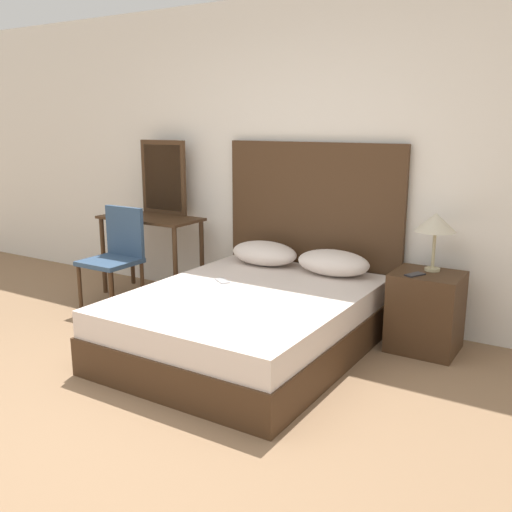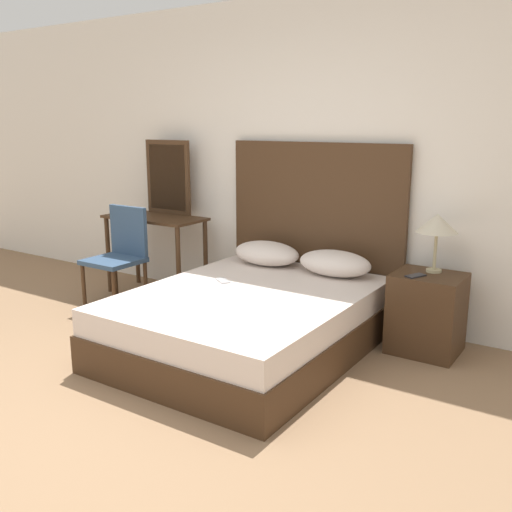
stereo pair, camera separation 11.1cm
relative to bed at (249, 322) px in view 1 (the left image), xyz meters
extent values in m
plane|color=#8C6B4C|center=(-0.14, -1.50, -0.23)|extent=(16.00, 16.00, 0.00)
cube|color=white|center=(-0.14, 1.09, 1.12)|extent=(10.00, 0.06, 2.70)
cube|color=#422B19|center=(0.00, 0.00, -0.09)|extent=(1.55, 1.99, 0.27)
cube|color=silver|center=(0.00, 0.00, 0.14)|extent=(1.52, 1.95, 0.19)
cube|color=#422B19|center=(0.00, 1.02, 0.52)|extent=(1.63, 0.05, 1.50)
ellipsoid|color=silver|center=(-0.32, 0.76, 0.33)|extent=(0.61, 0.37, 0.20)
ellipsoid|color=silver|center=(0.32, 0.76, 0.33)|extent=(0.61, 0.37, 0.20)
cube|color=#B7B7BC|center=(-0.33, 0.13, 0.23)|extent=(0.16, 0.14, 0.01)
cube|color=#422B19|center=(1.10, 0.71, 0.07)|extent=(0.49, 0.44, 0.59)
cylinder|color=tan|center=(1.10, 0.79, 0.38)|extent=(0.11, 0.11, 0.02)
cylinder|color=tan|center=(1.10, 0.79, 0.52)|extent=(0.02, 0.02, 0.28)
cone|color=beige|center=(1.10, 0.79, 0.73)|extent=(0.30, 0.30, 0.14)
cube|color=#232328|center=(1.03, 0.60, 0.37)|extent=(0.13, 0.17, 0.01)
cube|color=#422B19|center=(-1.56, 0.68, 0.54)|extent=(0.99, 0.47, 0.02)
cylinder|color=#422B19|center=(-2.01, 0.49, 0.15)|extent=(0.04, 0.04, 0.75)
cylinder|color=#422B19|center=(-1.10, 0.49, 0.15)|extent=(0.04, 0.04, 0.75)
cylinder|color=#422B19|center=(-2.01, 0.88, 0.15)|extent=(0.04, 0.04, 0.75)
cylinder|color=#422B19|center=(-1.10, 0.88, 0.15)|extent=(0.04, 0.04, 0.75)
cube|color=#422B19|center=(-1.56, 0.90, 0.91)|extent=(0.53, 0.03, 0.72)
cube|color=#B2BCC6|center=(-1.56, 0.89, 0.91)|extent=(0.45, 0.01, 0.63)
cube|color=#334C6B|center=(-1.53, 0.11, 0.23)|extent=(0.45, 0.44, 0.04)
cube|color=#334C6B|center=(-1.53, 0.31, 0.47)|extent=(0.43, 0.04, 0.45)
cylinder|color=#422B19|center=(-1.72, -0.08, -0.01)|extent=(0.04, 0.04, 0.44)
cylinder|color=#422B19|center=(-1.33, -0.08, -0.01)|extent=(0.04, 0.04, 0.44)
cylinder|color=#422B19|center=(-1.72, 0.30, -0.01)|extent=(0.04, 0.04, 0.44)
cylinder|color=#422B19|center=(-1.33, 0.30, -0.01)|extent=(0.04, 0.04, 0.44)
camera|label=1|loc=(2.15, -3.36, 1.45)|focal=40.00mm
camera|label=2|loc=(2.24, -3.30, 1.45)|focal=40.00mm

